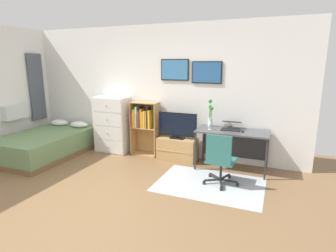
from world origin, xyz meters
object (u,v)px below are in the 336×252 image
object	(u,v)px
dresser	(113,124)
bookshelf	(144,123)
office_chair	(220,158)
tv_stand	(178,149)
bed	(46,144)
computer_mouse	(243,131)
laptop	(231,126)
bamboo_vase	(210,115)
wine_glass	(210,122)
television	(177,126)
desk	(233,136)

from	to	relation	value
dresser	bookshelf	xyz separation A→B (m)	(0.75, 0.06, 0.07)
dresser	office_chair	xyz separation A→B (m)	(2.57, -0.88, -0.15)
tv_stand	office_chair	distance (m)	1.39
bed	computer_mouse	bearing A→B (deg)	8.44
laptop	bamboo_vase	bearing A→B (deg)	167.04
office_chair	tv_stand	bearing A→B (deg)	142.93
dresser	office_chair	world-z (taller)	dresser
dresser	computer_mouse	size ratio (longest dim) A/B	11.74
bookshelf	wine_glass	distance (m)	1.51
television	computer_mouse	xyz separation A→B (m)	(1.28, -0.13, 0.04)
bamboo_vase	desk	bearing A→B (deg)	-12.01
television	bed	bearing A→B (deg)	-163.80
wine_glass	computer_mouse	bearing A→B (deg)	4.78
bookshelf	desk	xyz separation A→B (m)	(1.88, -0.07, -0.08)
office_chair	computer_mouse	xyz separation A→B (m)	(0.24, 0.74, 0.30)
tv_stand	bamboo_vase	xyz separation A→B (m)	(0.64, 0.07, 0.74)
bookshelf	desk	size ratio (longest dim) A/B	0.89
bookshelf	tv_stand	size ratio (longest dim) A/B	1.44
dresser	wine_glass	world-z (taller)	dresser
tv_stand	wine_glass	distance (m)	0.98
desk	wine_glass	bearing A→B (deg)	-157.12
computer_mouse	laptop	bearing A→B (deg)	148.08
tv_stand	desk	bearing A→B (deg)	-1.58
dresser	wine_glass	xyz separation A→B (m)	(2.23, -0.19, 0.26)
dresser	television	bearing A→B (deg)	-0.27
television	office_chair	size ratio (longest dim) A/B	0.93
bed	desk	bearing A→B (deg)	10.64
wine_glass	tv_stand	bearing A→B (deg)	164.07
desk	tv_stand	bearing A→B (deg)	178.42
bed	computer_mouse	size ratio (longest dim) A/B	19.55
desk	office_chair	size ratio (longest dim) A/B	1.49
dresser	bamboo_vase	world-z (taller)	bamboo_vase
office_chair	bamboo_vase	size ratio (longest dim) A/B	1.63
tv_stand	bookshelf	bearing A→B (deg)	176.79
bed	television	size ratio (longest dim) A/B	2.55
television	wine_glass	distance (m)	0.74
laptop	bamboo_vase	size ratio (longest dim) A/B	0.73
desk	computer_mouse	size ratio (longest dim) A/B	12.35
television	wine_glass	bearing A→B (deg)	-14.24
television	computer_mouse	size ratio (longest dim) A/B	7.67
wine_glass	office_chair	bearing A→B (deg)	-63.47
bed	wine_glass	bearing A→B (deg)	9.21
bookshelf	bamboo_vase	distance (m)	1.45
dresser	bamboo_vase	bearing A→B (deg)	2.20
television	dresser	bearing A→B (deg)	179.73
desk	bamboo_vase	bearing A→B (deg)	167.99
office_chair	computer_mouse	size ratio (longest dim) A/B	8.27
tv_stand	computer_mouse	distance (m)	1.40
office_chair	wine_glass	world-z (taller)	wine_glass
desk	computer_mouse	distance (m)	0.26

